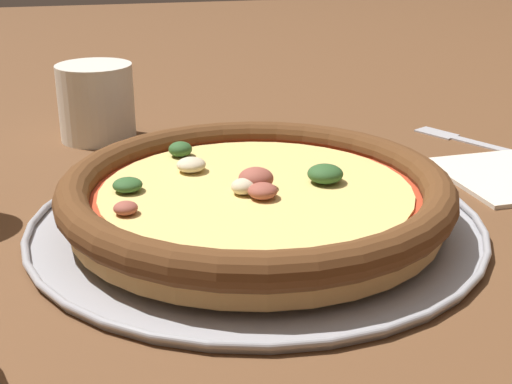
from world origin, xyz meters
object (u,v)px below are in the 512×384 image
(drinking_cup, at_px, (96,102))
(pizza_tray, at_px, (256,222))
(pizza, at_px, (256,194))
(fork, at_px, (486,145))

(drinking_cup, bearing_deg, pizza_tray, -67.90)
(pizza_tray, relative_size, pizza, 1.16)
(fork, bearing_deg, pizza_tray, 88.83)
(pizza_tray, xyz_separation_m, pizza, (-0.00, 0.00, 0.02))
(pizza, relative_size, fork, 1.69)
(drinking_cup, bearing_deg, pizza, -67.92)
(drinking_cup, distance_m, fork, 0.41)
(pizza_tray, relative_size, drinking_cup, 4.34)
(pizza_tray, bearing_deg, drinking_cup, 112.10)
(drinking_cup, bearing_deg, fork, -17.87)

